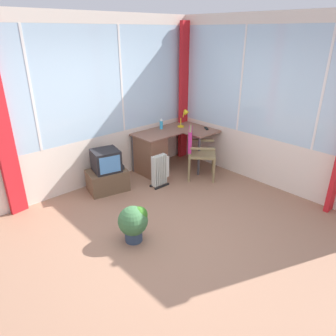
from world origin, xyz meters
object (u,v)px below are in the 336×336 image
Objects in this scene: desk_lamp at (186,115)px; spray_bottle at (161,124)px; tv_remote at (206,128)px; wooden_armchair at (195,147)px; tv_on_stand at (107,173)px; potted_plant at (134,222)px; space_heater at (160,170)px; desk at (154,152)px.

desk_lamp is 1.63× the size of spray_bottle.
tv_remote is 0.16× the size of wooden_armchair.
tv_on_stand is (-1.40, -0.20, -0.54)m from spray_bottle.
spray_bottle is 0.44× the size of potted_plant.
wooden_armchair reaches higher than tv_on_stand.
wooden_armchair is 1.63× the size of space_heater.
potted_plant is (-1.57, -1.46, -0.13)m from desk.
wooden_armchair reaches higher than tv_remote.
desk_lamp is (0.79, -0.04, 0.57)m from desk.
desk_lamp is 2.84m from potted_plant.
desk is 1.12m from tv_remote.
potted_plant is at bearing -149.07° from desk_lamp.
potted_plant is at bearing -109.87° from tv_on_stand.
potted_plant is at bearing -126.02° from tv_remote.
tv_on_stand is (-1.06, -0.03, -0.10)m from desk.
wooden_armchair is at bearing -85.12° from spray_bottle.
desk_lamp is at bearing 58.99° from wooden_armchair.
desk is 1.06m from tv_on_stand.
wooden_armchair is at bearing -125.08° from tv_remote.
space_heater reaches higher than potted_plant.
tv_on_stand reaches higher than potted_plant.
desk is 2.15m from potted_plant.
spray_bottle reaches higher than tv_remote.
tv_on_stand is (-1.85, 0.01, -0.66)m from desk_lamp.
desk is 0.59m from spray_bottle.
desk is 0.97m from desk_lamp.
tv_remote is 0.26× the size of space_heater.
space_heater is at bearing -156.49° from desk_lamp.
spray_bottle reaches higher than potted_plant.
desk_lamp reaches higher than space_heater.
spray_bottle is 1.51m from tv_on_stand.
space_heater is 1.17× the size of potted_plant.
tv_remote is (0.97, -0.43, 0.35)m from desk.
desk_lamp is at bearing -3.14° from desk.
wooden_armchair is 1.91× the size of potted_plant.
tv_on_stand is 1.52m from potted_plant.
desk is 4.04× the size of desk_lamp.
spray_bottle is at bearing 47.31° from space_heater.
tv_remote is at bearing 3.56° from space_heater.
spray_bottle reaches higher than wooden_armchair.
spray_bottle reaches higher than desk.
tv_on_stand is at bearing 148.16° from space_heater.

